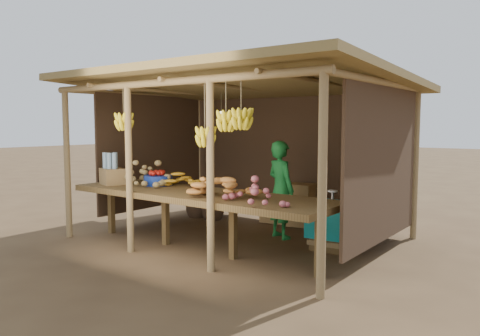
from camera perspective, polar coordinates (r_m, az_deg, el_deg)
The scene contains 13 objects.
ground at distance 7.09m, azimuth -0.00°, elevation -8.47°, with size 60.00×60.00×0.00m, color brown.
stall_structure at distance 6.86m, azimuth -0.02°, elevation 7.18°, with size 4.70×3.50×2.43m.
counter at distance 6.23m, azimuth -5.24°, elevation -3.51°, with size 3.90×1.05×0.80m.
potato_heap at distance 7.03m, azimuth -11.50°, elevation -0.59°, with size 0.88×0.53×0.36m, color #9B8450, non-canonical shape.
sweet_potato_heap at distance 5.69m, azimuth -2.25°, elevation -1.89°, with size 0.96×0.57×0.36m, color #BF7831, non-canonical shape.
onion_heap at distance 5.27m, azimuth 1.97°, elevation -2.47°, with size 0.83×0.50×0.36m, color #C05D63, non-canonical shape.
banana_pile at distance 6.80m, azimuth -6.88°, elevation -0.79°, with size 0.55×0.33×0.35m, color gold, non-canonical shape.
tomato_basin at distance 7.00m, azimuth -9.94°, elevation -1.33°, with size 0.42×0.42×0.22m.
bottle_box at distance 7.24m, azimuth -15.29°, elevation -0.49°, with size 0.46×0.42×0.48m.
vendor at distance 6.99m, azimuth 4.99°, elevation -2.64°, with size 0.53×0.35×1.45m, color #1B7A31.
tarp_crate at distance 6.51m, azimuth 11.87°, elevation -6.79°, with size 0.74×0.66×0.83m.
carton_stack at distance 7.91m, azimuth 6.31°, elevation -4.77°, with size 0.97×0.42×0.70m.
burlap_sacks at distance 8.50m, azimuth -4.33°, elevation -4.51°, with size 0.79×0.41×0.56m.
Camera 1 is at (4.12, -5.52, 1.69)m, focal length 35.00 mm.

